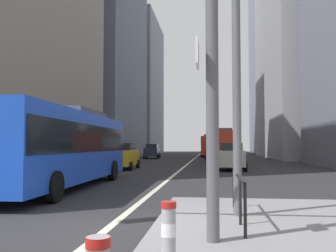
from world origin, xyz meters
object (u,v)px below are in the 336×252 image
(city_bus_red_receding, at_px, (223,145))
(bollard_left, at_px, (169,235))
(car_oncoming_mid, at_px, (152,151))
(traffic_signal_gantry, at_px, (109,18))
(car_receding_far, at_px, (231,156))
(car_oncoming_far, at_px, (122,156))
(city_bus_red_distant, at_px, (210,145))
(city_bus_blue_oncoming, at_px, (63,144))
(car_receding_near, at_px, (213,151))

(city_bus_red_receding, bearing_deg, bollard_left, -92.92)
(car_oncoming_mid, height_order, traffic_signal_gantry, traffic_signal_gantry)
(car_receding_far, xyz_separation_m, car_oncoming_far, (-7.98, 0.24, 0.00))
(bollard_left, bearing_deg, city_bus_red_distant, 89.60)
(car_receding_far, distance_m, car_oncoming_far, 7.98)
(city_bus_blue_oncoming, xyz_separation_m, car_receding_far, (7.51, 12.20, -0.85))
(city_bus_red_receding, distance_m, bollard_left, 33.99)
(city_bus_blue_oncoming, relative_size, city_bus_red_receding, 1.05)
(traffic_signal_gantry, bearing_deg, car_receding_near, 87.31)
(car_oncoming_mid, height_order, car_receding_far, same)
(city_bus_red_receding, relative_size, city_bus_red_distant, 1.02)
(city_bus_red_receding, height_order, bollard_left, city_bus_red_receding)
(car_receding_near, height_order, car_oncoming_far, same)
(city_bus_blue_oncoming, bearing_deg, car_oncoming_far, 92.13)
(city_bus_red_distant, height_order, car_receding_far, city_bus_red_distant)
(traffic_signal_gantry, bearing_deg, car_oncoming_far, 102.86)
(city_bus_blue_oncoming, distance_m, car_oncoming_far, 12.48)
(car_oncoming_far, height_order, traffic_signal_gantry, traffic_signal_gantry)
(city_bus_red_distant, height_order, car_oncoming_mid, city_bus_red_distant)
(car_receding_far, xyz_separation_m, bollard_left, (-1.93, -22.38, -0.33))
(city_bus_red_receding, xyz_separation_m, traffic_signal_gantry, (-3.01, -32.19, 2.25))
(car_receding_near, relative_size, bollard_left, 4.55)
(city_bus_red_distant, height_order, car_oncoming_far, city_bus_red_distant)
(city_bus_red_distant, distance_m, car_receding_near, 9.69)
(city_bus_red_distant, height_order, traffic_signal_gantry, traffic_signal_gantry)
(car_receding_near, bearing_deg, car_oncoming_mid, 177.39)
(car_receding_far, bearing_deg, traffic_signal_gantry, -98.83)
(car_oncoming_far, xyz_separation_m, bollard_left, (6.05, -22.62, -0.33))
(city_bus_red_receding, bearing_deg, car_receding_near, 95.30)
(car_oncoming_mid, distance_m, car_oncoming_far, 22.43)
(city_bus_red_receding, height_order, car_oncoming_far, city_bus_red_receding)
(car_receding_near, bearing_deg, bollard_left, -90.95)
(city_bus_blue_oncoming, bearing_deg, car_receding_near, 79.61)
(city_bus_red_distant, relative_size, car_receding_near, 2.57)
(car_oncoming_mid, xyz_separation_m, car_oncoming_far, (1.33, -22.39, 0.00))
(bollard_left, bearing_deg, car_oncoming_mid, 99.31)
(city_bus_red_receding, distance_m, car_receding_near, 10.80)
(city_bus_red_distant, bearing_deg, bollard_left, -90.40)
(city_bus_red_distant, relative_size, car_oncoming_mid, 2.59)
(city_bus_red_distant, relative_size, traffic_signal_gantry, 1.81)
(car_oncoming_mid, distance_m, traffic_signal_gantry, 43.81)
(car_oncoming_mid, relative_size, car_oncoming_far, 0.91)
(car_receding_near, distance_m, traffic_signal_gantry, 43.06)
(car_receding_near, height_order, car_receding_far, same)
(car_receding_near, xyz_separation_m, car_oncoming_far, (-6.78, -22.02, 0.00))
(city_bus_red_distant, xyz_separation_m, car_oncoming_mid, (-7.75, -9.28, -0.85))
(car_receding_near, distance_m, car_receding_far, 22.30)
(city_bus_red_receding, distance_m, car_receding_far, 11.58)
(traffic_signal_gantry, relative_size, bollard_left, 6.46)
(car_oncoming_far, bearing_deg, city_bus_red_receding, 55.47)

